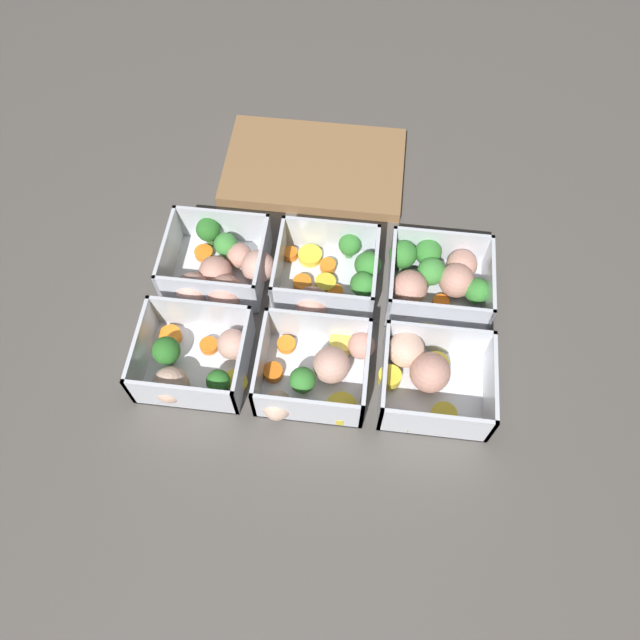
{
  "coord_description": "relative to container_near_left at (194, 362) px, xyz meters",
  "views": [
    {
      "loc": [
        0.05,
        -0.41,
        0.75
      ],
      "look_at": [
        0.0,
        0.0,
        0.02
      ],
      "focal_mm": 35.0,
      "sensor_mm": 36.0,
      "label": 1
    }
  ],
  "objects": [
    {
      "name": "ground_plane",
      "position": [
        0.15,
        0.08,
        -0.02
      ],
      "size": [
        4.0,
        4.0,
        0.0
      ],
      "primitive_type": "plane",
      "color": "#56514C"
    },
    {
      "name": "container_near_left",
      "position": [
        0.0,
        0.0,
        0.0
      ],
      "size": [
        0.15,
        0.13,
        0.06
      ],
      "color": "silver",
      "rests_on": "ground_plane"
    },
    {
      "name": "container_near_center",
      "position": [
        0.16,
        0.01,
        -0.0
      ],
      "size": [
        0.15,
        0.14,
        0.06
      ],
      "color": "silver",
      "rests_on": "ground_plane"
    },
    {
      "name": "container_near_right",
      "position": [
        0.3,
        0.02,
        0.0
      ],
      "size": [
        0.14,
        0.14,
        0.06
      ],
      "color": "silver",
      "rests_on": "ground_plane"
    },
    {
      "name": "container_far_left",
      "position": [
        0.01,
        0.14,
        0.0
      ],
      "size": [
        0.16,
        0.15,
        0.06
      ],
      "color": "silver",
      "rests_on": "ground_plane"
    },
    {
      "name": "container_far_center",
      "position": [
        0.16,
        0.15,
        0.0
      ],
      "size": [
        0.15,
        0.14,
        0.06
      ],
      "color": "silver",
      "rests_on": "ground_plane"
    },
    {
      "name": "container_far_right",
      "position": [
        0.31,
        0.16,
        0.0
      ],
      "size": [
        0.14,
        0.14,
        0.06
      ],
      "color": "silver",
      "rests_on": "ground_plane"
    },
    {
      "name": "cutting_board",
      "position": [
        0.11,
        0.36,
        -0.02
      ],
      "size": [
        0.28,
        0.18,
        0.02
      ],
      "color": "olive",
      "rests_on": "ground_plane"
    }
  ]
}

